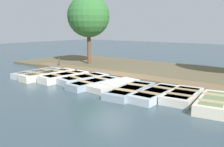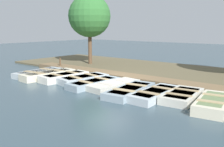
% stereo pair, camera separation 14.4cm
% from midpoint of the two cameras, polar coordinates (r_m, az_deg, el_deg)
% --- Properties ---
extents(ground_plane, '(80.00, 80.00, 0.00)m').
position_cam_midpoint_polar(ground_plane, '(14.58, -0.20, -2.04)').
color(ground_plane, '#384C56').
extents(shore_bank, '(8.00, 24.00, 0.14)m').
position_cam_midpoint_polar(shore_bank, '(18.65, 9.49, 0.78)').
color(shore_bank, brown).
rests_on(shore_bank, ground_plane).
extents(dock_walkway, '(1.28, 15.92, 0.28)m').
position_cam_midpoint_polar(dock_walkway, '(15.63, 3.00, -0.67)').
color(dock_walkway, brown).
rests_on(dock_walkway, ground_plane).
extents(rowboat_0, '(3.48, 1.44, 0.37)m').
position_cam_midpoint_polar(rowboat_0, '(17.29, -16.14, 0.14)').
color(rowboat_0, '#B2BCC1').
rests_on(rowboat_0, ground_plane).
extents(rowboat_1, '(3.60, 1.24, 0.43)m').
position_cam_midpoint_polar(rowboat_1, '(16.30, -14.05, -0.25)').
color(rowboat_1, beige).
rests_on(rowboat_1, ground_plane).
extents(rowboat_2, '(3.14, 1.30, 0.43)m').
position_cam_midpoint_polar(rowboat_2, '(15.41, -10.56, -0.72)').
color(rowboat_2, silver).
rests_on(rowboat_2, ground_plane).
extents(rowboat_3, '(3.17, 1.68, 0.37)m').
position_cam_midpoint_polar(rowboat_3, '(14.79, -6.32, -1.20)').
color(rowboat_3, '#B2BCC1').
rests_on(rowboat_3, ground_plane).
extents(rowboat_4, '(3.27, 1.27, 0.36)m').
position_cam_midpoint_polar(rowboat_4, '(13.59, -3.84, -2.21)').
color(rowboat_4, '#8C9EA8').
rests_on(rowboat_4, ground_plane).
extents(rowboat_5, '(3.16, 1.39, 0.33)m').
position_cam_midpoint_polar(rowboat_5, '(13.20, 0.78, -2.64)').
color(rowboat_5, beige).
rests_on(rowboat_5, ground_plane).
extents(rowboat_6, '(3.46, 1.52, 0.34)m').
position_cam_midpoint_polar(rowboat_6, '(12.07, 4.52, -3.89)').
color(rowboat_6, '#8C9EA8').
rests_on(rowboat_6, ground_plane).
extents(rowboat_7, '(3.18, 1.13, 0.36)m').
position_cam_midpoint_polar(rowboat_7, '(11.61, 10.18, -4.56)').
color(rowboat_7, '#B2BCC1').
rests_on(rowboat_7, ground_plane).
extents(rowboat_8, '(2.78, 1.48, 0.36)m').
position_cam_midpoint_polar(rowboat_8, '(11.54, 16.11, -4.90)').
color(rowboat_8, beige).
rests_on(rowboat_8, ground_plane).
extents(rowboat_9, '(2.95, 1.49, 0.43)m').
position_cam_midpoint_polar(rowboat_9, '(10.70, 22.49, -6.28)').
color(rowboat_9, beige).
rests_on(rowboat_9, ground_plane).
extents(mooring_post_near, '(0.12, 0.12, 0.88)m').
position_cam_midpoint_polar(mooring_post_near, '(19.49, -11.54, 2.24)').
color(mooring_post_near, brown).
rests_on(mooring_post_near, ground_plane).
extents(park_tree_far_left, '(3.49, 3.49, 5.85)m').
position_cam_midpoint_polar(park_tree_far_left, '(21.11, -4.96, 12.93)').
color(park_tree_far_left, brown).
rests_on(park_tree_far_left, ground_plane).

